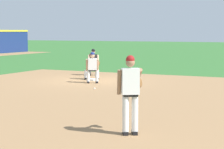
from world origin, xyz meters
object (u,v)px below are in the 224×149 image
Objects in this scene: baseball at (95,89)px; pitcher at (131,90)px; baserunner at (92,66)px; first_base_bag at (92,80)px; first_baseman at (92,65)px; umpire at (93,61)px.

pitcher is (-6.64, -4.50, 1.02)m from baseball.
first_base_bag is at bearing 30.07° from baserunner.
umpire is at bearing 26.65° from first_baseman.
baseball is (-2.86, -1.68, -0.01)m from first_base_bag.
baserunner reaches higher than first_baseman.
first_base_bag is at bearing -153.29° from umpire.
pitcher is at bearing -148.12° from umpire.
first_base_bag is 1.31m from baserunner.
baserunner is (8.58, 5.64, -0.27)m from pitcher.
first_base_bag is 5.14× the size of baseball.
first_base_bag is 2.65m from umpire.
pitcher reaches higher than first_baseman.
first_base_bag is 3.32m from baseball.
first_baseman is 0.92× the size of umpire.
baseball is 0.06× the size of first_baseman.
first_baseman is 0.92× the size of baserunner.
baserunner and umpire have the same top height.
pitcher is at bearing -145.86° from baseball.
first_base_bag is at bearing -153.04° from first_baseman.
baseball is 2.37m from baserunner.
baseball is at bearing -150.07° from first_baseman.
umpire is (3.20, 1.68, 0.00)m from baserunner.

